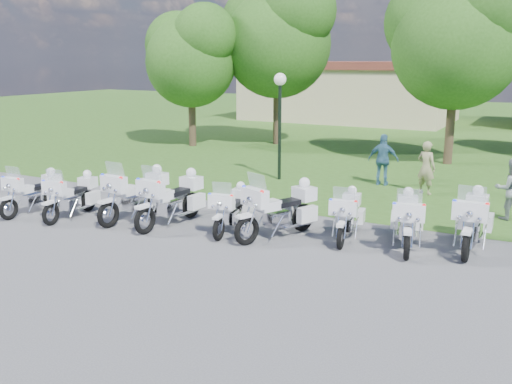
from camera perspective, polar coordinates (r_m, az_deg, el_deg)
The scene contains 19 objects.
ground at distance 14.46m, azimuth -5.39°, elevation -4.24°, with size 100.00×100.00×0.00m, color #4E4E53.
grass_lawn at distance 39.44m, azimuth 17.00°, elevation 6.36°, with size 100.00×48.00×0.01m, color #32561B.
motorcycle_0 at distance 17.50m, azimuth -21.32°, elevation 0.04°, with size 0.72×2.17×1.46m.
motorcycle_1 at distance 16.63m, azimuth -17.86°, elevation -0.31°, with size 0.88×2.19×1.47m.
motorcycle_2 at distance 15.95m, azimuth -11.78°, elevation -0.13°, with size 0.98×2.55×1.71m.
motorcycle_3 at distance 15.26m, azimuth -8.35°, elevation -0.60°, with size 0.95×2.55×1.71m.
motorcycle_4 at distance 14.56m, azimuth -2.44°, elevation -1.64°, with size 0.90×2.09×1.41m.
motorcycle_5 at distance 14.05m, azimuth 2.48°, elevation -1.69°, with size 1.45×2.39×1.71m.
motorcycle_6 at distance 14.11m, azimuth 9.12°, elevation -2.24°, with size 0.94×2.12×1.44m.
motorcycle_7 at distance 13.78m, azimuth 14.90°, elevation -2.70°, with size 1.11×2.27×1.55m.
motorcycle_8 at distance 14.09m, azimuth 20.86°, elevation -2.61°, with size 0.84×2.46×1.65m.
lamp_post at distance 20.50m, azimuth 2.41°, elevation 9.26°, with size 0.44×0.44×3.83m.
tree_0 at distance 28.88m, azimuth -6.59°, elevation 13.62°, with size 5.18×4.42×6.91m.
tree_1 at distance 29.38m, azimuth 2.10°, elevation 15.57°, with size 6.27×5.35×8.36m.
tree_2 at distance 25.00m, azimuth 19.40°, elevation 14.78°, with size 6.03×5.14×8.04m.
building_west at distance 41.82m, azimuth 9.30°, elevation 9.96°, with size 14.56×8.32×4.10m.
bystander_a at distance 19.24m, azimuth 16.65°, elevation 2.32°, with size 0.63×0.42×1.74m, color #969166.
bystander_b at distance 16.98m, azimuth 24.08°, elevation 0.23°, with size 0.82×0.64×1.69m, color gray.
bystander_c at distance 20.23m, azimuth 12.61°, elevation 3.14°, with size 1.05×0.44×1.79m, color #396A89.
Camera 1 is at (7.71, -11.44, 4.33)m, focal length 40.00 mm.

